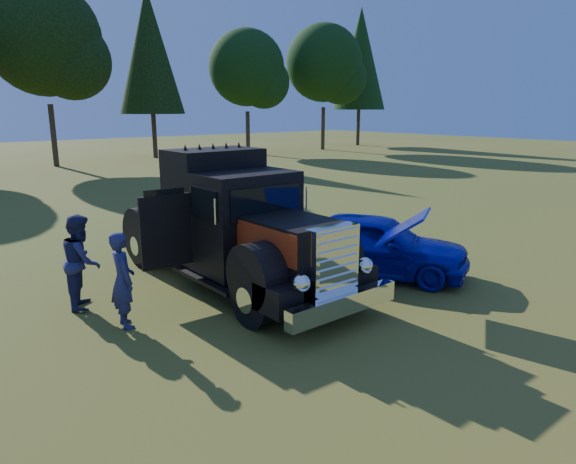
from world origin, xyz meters
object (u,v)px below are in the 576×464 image
(diamond_t_truck, at_px, (236,230))
(spectator_far, at_px, (82,261))
(spectator_near, at_px, (123,280))
(hotrod_coupe, at_px, (375,244))

(diamond_t_truck, relative_size, spectator_far, 3.80)
(spectator_near, bearing_deg, spectator_far, 15.12)
(hotrod_coupe, bearing_deg, spectator_far, 158.90)
(hotrod_coupe, height_order, spectator_near, hotrod_coupe)
(spectator_near, distance_m, spectator_far, 1.50)
(hotrod_coupe, distance_m, spectator_far, 6.49)
(spectator_near, height_order, spectator_far, spectator_far)
(hotrod_coupe, bearing_deg, diamond_t_truck, 154.31)
(spectator_near, bearing_deg, diamond_t_truck, -72.69)
(spectator_near, relative_size, spectator_far, 0.94)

